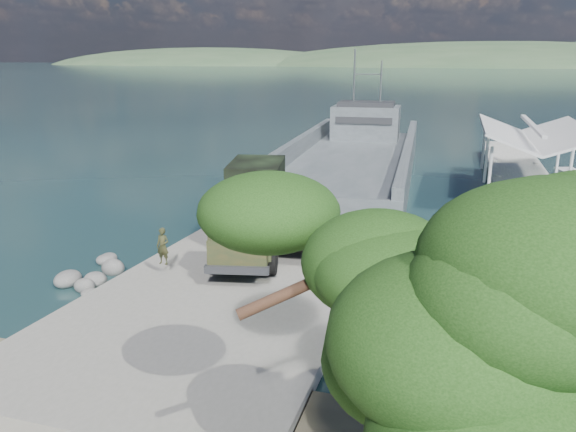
% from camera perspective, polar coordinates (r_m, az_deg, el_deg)
% --- Properties ---
extents(ground, '(1400.00, 1400.00, 0.00)m').
position_cam_1_polar(ground, '(23.12, -5.97, -8.26)').
color(ground, '#18373A').
rests_on(ground, ground).
extents(boat_ramp, '(10.00, 18.00, 0.50)m').
position_cam_1_polar(boat_ramp, '(22.18, -6.98, -8.67)').
color(boat_ramp, gray).
rests_on(boat_ramp, ground).
extents(shoreline_rocks, '(3.20, 5.60, 0.90)m').
position_cam_1_polar(shoreline_rocks, '(26.37, -18.17, -5.88)').
color(shoreline_rocks, '#565654').
rests_on(shoreline_rocks, ground).
extents(distant_headlands, '(1000.00, 240.00, 48.00)m').
position_cam_1_polar(distant_headlands, '(580.99, 21.37, 13.98)').
color(distant_headlands, '#314F32').
rests_on(distant_headlands, ground).
extents(pier, '(6.40, 44.00, 6.10)m').
position_cam_1_polar(pier, '(39.27, 23.19, 3.13)').
color(pier, '#A2A198').
rests_on(pier, ground).
extents(landing_craft, '(10.96, 37.12, 10.91)m').
position_cam_1_polar(landing_craft, '(44.50, 6.36, 4.78)').
color(landing_craft, '#444D51').
rests_on(landing_craft, ground).
extents(military_truck, '(4.35, 8.95, 3.99)m').
position_cam_1_polar(military_truck, '(26.47, -3.61, 0.68)').
color(military_truck, black).
rests_on(military_truck, boat_ramp).
extents(soldier, '(0.61, 0.43, 1.60)m').
position_cam_1_polar(soldier, '(24.50, -12.55, -3.87)').
color(soldier, '#23321B').
rests_on(soldier, boat_ramp).
extents(overhang_tree, '(8.37, 7.71, 7.60)m').
position_cam_1_polar(overhang_tree, '(9.07, 11.71, -6.11)').
color(overhang_tree, '#311E13').
rests_on(overhang_tree, ground).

